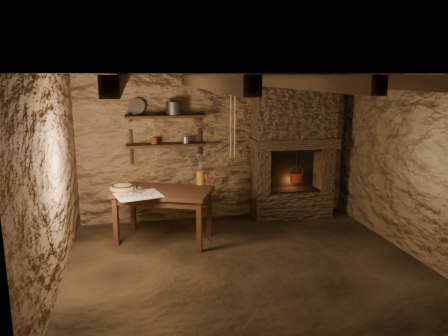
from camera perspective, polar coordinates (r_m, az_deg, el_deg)
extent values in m
plane|color=black|center=(5.74, 2.99, -12.52)|extent=(4.50, 4.50, 0.00)
cube|color=#4D3924|center=(7.27, -0.93, 2.69)|extent=(4.50, 0.04, 2.40)
cube|color=#4D3924|center=(3.53, 11.56, -7.86)|extent=(4.50, 0.04, 2.40)
cube|color=#4D3924|center=(5.25, -21.33, -1.84)|extent=(0.04, 4.00, 2.40)
cube|color=#4D3924|center=(6.31, 23.29, 0.23)|extent=(0.04, 4.00, 2.40)
cube|color=black|center=(5.22, 3.28, 12.19)|extent=(4.50, 4.00, 0.04)
cube|color=black|center=(5.04, -13.75, 10.85)|extent=(0.14, 3.95, 0.16)
cube|color=black|center=(5.11, -2.26, 11.20)|extent=(0.14, 3.95, 0.16)
cube|color=black|center=(5.37, 8.53, 11.12)|extent=(0.14, 3.95, 0.16)
cube|color=black|center=(5.79, 18.02, 10.74)|extent=(0.14, 3.95, 0.16)
cube|color=black|center=(6.98, -7.56, 3.03)|extent=(1.25, 0.30, 0.04)
cube|color=black|center=(6.93, -7.66, 6.71)|extent=(1.25, 0.30, 0.04)
cube|color=#3C2C1E|center=(7.60, 8.76, -4.58)|extent=(1.35, 0.45, 0.45)
cube|color=#3C2C1E|center=(7.27, 4.76, -0.35)|extent=(0.23, 0.45, 0.75)
cube|color=#3C2C1E|center=(7.66, 12.85, 0.03)|extent=(0.23, 0.45, 0.75)
cube|color=#3C2C1E|center=(7.34, 9.11, 3.27)|extent=(1.43, 0.51, 0.16)
cube|color=#3C2C1E|center=(7.31, 9.17, 7.57)|extent=(1.35, 0.45, 0.94)
cube|color=black|center=(7.63, 8.40, 0.15)|extent=(0.90, 0.06, 0.75)
cube|color=black|center=(6.34, -7.93, -3.10)|extent=(1.54, 1.22, 0.06)
cube|color=black|center=(6.36, -7.91, -3.85)|extent=(1.38, 1.07, 0.10)
cube|color=beige|center=(6.10, -11.11, -3.51)|extent=(0.70, 0.62, 0.01)
cylinder|color=#955E1C|center=(6.58, -3.05, -1.27)|extent=(0.16, 0.16, 0.20)
torus|color=#955E1C|center=(6.58, -2.46, -1.08)|extent=(0.02, 0.11, 0.11)
ellipsoid|color=#A38246|center=(6.36, -13.08, -2.57)|extent=(0.48, 0.48, 0.13)
cylinder|color=#33302D|center=(6.93, -6.56, 7.66)|extent=(0.27, 0.27, 0.18)
cylinder|color=gray|center=(7.00, -11.31, 7.89)|extent=(0.29, 0.20, 0.26)
cylinder|color=maroon|center=(6.96, -9.09, 3.53)|extent=(0.12, 0.12, 0.10)
cylinder|color=maroon|center=(7.46, 9.40, -1.20)|extent=(0.22, 0.22, 0.15)
torus|color=#33302D|center=(7.44, 9.42, -0.53)|extent=(0.24, 0.01, 0.24)
cylinder|color=#33302D|center=(7.41, 9.47, 0.66)|extent=(0.01, 0.01, 0.44)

